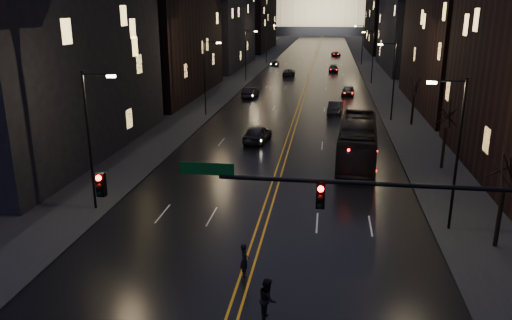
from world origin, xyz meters
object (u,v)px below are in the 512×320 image
at_px(receding_car_a, 335,108).
at_px(pedestrian_a, 244,260).
at_px(pedestrian_b, 268,299).
at_px(traffic_signal, 383,211).
at_px(oncoming_car_b, 250,93).
at_px(oncoming_car_a, 257,134).
at_px(bus, 358,141).

height_order(receding_car_a, pedestrian_a, pedestrian_a).
bearing_deg(pedestrian_b, pedestrian_a, 14.62).
relative_size(traffic_signal, receding_car_a, 3.65).
height_order(oncoming_car_b, receding_car_a, receding_car_a).
xyz_separation_m(oncoming_car_b, pedestrian_b, (9.05, -53.50, 0.17)).
distance_m(oncoming_car_a, receding_car_a, 16.39).
xyz_separation_m(receding_car_a, pedestrian_a, (-4.65, -39.93, 0.08)).
bearing_deg(bus, oncoming_car_b, 118.99).
distance_m(oncoming_car_a, pedestrian_a, 25.58).
height_order(bus, receding_car_a, bus).
bearing_deg(pedestrian_a, oncoming_car_b, -10.01).
bearing_deg(oncoming_car_b, bus, 119.90).
bearing_deg(pedestrian_a, oncoming_car_a, -11.87).
relative_size(traffic_signal, pedestrian_b, 9.11).
bearing_deg(oncoming_car_b, traffic_signal, 109.08).
relative_size(traffic_signal, oncoming_car_b, 3.67).
xyz_separation_m(oncoming_car_a, oncoming_car_b, (-4.55, 24.76, -0.07)).
height_order(oncoming_car_b, pedestrian_a, pedestrian_a).
height_order(oncoming_car_a, pedestrian_a, pedestrian_a).
height_order(traffic_signal, oncoming_car_a, traffic_signal).
bearing_deg(receding_car_a, pedestrian_a, -92.21).
bearing_deg(oncoming_car_b, receding_car_a, 144.78).
xyz_separation_m(oncoming_car_b, receding_car_a, (12.16, -10.25, 0.00)).
relative_size(oncoming_car_b, pedestrian_b, 2.48).
relative_size(receding_car_a, pedestrian_a, 2.75).
relative_size(oncoming_car_a, oncoming_car_b, 1.05).
relative_size(oncoming_car_a, pedestrian_b, 2.61).
xyz_separation_m(traffic_signal, bus, (0.40, 23.56, -3.34)).
relative_size(bus, pedestrian_a, 7.34).
height_order(receding_car_a, pedestrian_b, pedestrian_b).
xyz_separation_m(bus, pedestrian_b, (-4.83, -23.74, -0.81)).
distance_m(traffic_signal, receding_car_a, 43.32).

